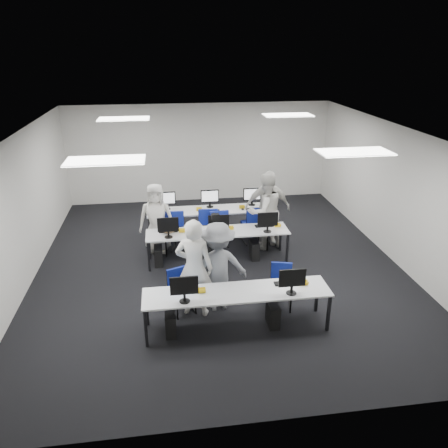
{
  "coord_description": "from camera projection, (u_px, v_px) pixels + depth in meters",
  "views": [
    {
      "loc": [
        -1.12,
        -8.71,
        4.65
      ],
      "look_at": [
        0.11,
        -0.04,
        1.0
      ],
      "focal_mm": 35.0,
      "sensor_mm": 36.0,
      "label": 1
    }
  ],
  "objects": [
    {
      "name": "room",
      "position": [
        219.0,
        202.0,
        9.32
      ],
      "size": [
        9.0,
        9.02,
        3.0
      ],
      "color": "black",
      "rests_on": "ground"
    },
    {
      "name": "ceiling_panels",
      "position": [
        218.0,
        132.0,
        8.75
      ],
      "size": [
        5.2,
        4.6,
        0.02
      ],
      "color": "white",
      "rests_on": "room"
    },
    {
      "name": "desk_front",
      "position": [
        237.0,
        294.0,
        7.44
      ],
      "size": [
        3.2,
        0.7,
        0.73
      ],
      "color": "white",
      "rests_on": "ground"
    },
    {
      "name": "desk_mid",
      "position": [
        218.0,
        233.0,
        9.82
      ],
      "size": [
        3.2,
        0.7,
        0.73
      ],
      "color": "white",
      "rests_on": "ground"
    },
    {
      "name": "desk_back",
      "position": [
        211.0,
        211.0,
        11.1
      ],
      "size": [
        3.2,
        0.7,
        0.73
      ],
      "color": "white",
      "rests_on": "ground"
    },
    {
      "name": "equipment_front",
      "position": [
        226.0,
        312.0,
        7.52
      ],
      "size": [
        2.51,
        0.41,
        1.19
      ],
      "color": "#0B409B",
      "rests_on": "desk_front"
    },
    {
      "name": "equipment_mid",
      "position": [
        210.0,
        247.0,
        9.9
      ],
      "size": [
        2.91,
        0.41,
        1.19
      ],
      "color": "white",
      "rests_on": "desk_mid"
    },
    {
      "name": "equipment_back",
      "position": [
        218.0,
        222.0,
        11.26
      ],
      "size": [
        2.91,
        0.41,
        1.19
      ],
      "color": "white",
      "rests_on": "desk_back"
    },
    {
      "name": "chair_0",
      "position": [
        182.0,
        299.0,
        8.08
      ],
      "size": [
        0.54,
        0.56,
        0.83
      ],
      "rotation": [
        0.0,
        0.0,
        0.38
      ],
      "color": "navy",
      "rests_on": "ground"
    },
    {
      "name": "chair_1",
      "position": [
        281.0,
        294.0,
        8.24
      ],
      "size": [
        0.5,
        0.53,
        0.84
      ],
      "rotation": [
        0.0,
        0.0,
        -0.24
      ],
      "color": "navy",
      "rests_on": "ground"
    },
    {
      "name": "chair_2",
      "position": [
        175.0,
        240.0,
        10.38
      ],
      "size": [
        0.49,
        0.53,
        0.96
      ],
      "rotation": [
        0.0,
        0.0,
        -0.04
      ],
      "color": "navy",
      "rests_on": "ground"
    },
    {
      "name": "chair_3",
      "position": [
        209.0,
        239.0,
        10.43
      ],
      "size": [
        0.52,
        0.56,
        0.99
      ],
      "rotation": [
        0.0,
        0.0,
        -0.06
      ],
      "color": "navy",
      "rests_on": "ground"
    },
    {
      "name": "chair_4",
      "position": [
        259.0,
        235.0,
        10.66
      ],
      "size": [
        0.55,
        0.58,
        0.93
      ],
      "rotation": [
        0.0,
        0.0,
        -0.21
      ],
      "color": "navy",
      "rests_on": "ground"
    },
    {
      "name": "chair_5",
      "position": [
        166.0,
        239.0,
        10.54
      ],
      "size": [
        0.49,
        0.52,
        0.81
      ],
      "rotation": [
        0.0,
        0.0,
        -0.25
      ],
      "color": "navy",
      "rests_on": "ground"
    },
    {
      "name": "chair_6",
      "position": [
        218.0,
        233.0,
        10.75
      ],
      "size": [
        0.51,
        0.55,
        0.97
      ],
      "rotation": [
        0.0,
        0.0,
        0.06
      ],
      "color": "navy",
      "rests_on": "ground"
    },
    {
      "name": "chair_7",
      "position": [
        252.0,
        231.0,
        10.93
      ],
      "size": [
        0.51,
        0.55,
        0.92
      ],
      "rotation": [
        0.0,
        0.0,
        0.14
      ],
      "color": "navy",
      "rests_on": "ground"
    },
    {
      "name": "handbag",
      "position": [
        169.0,
        227.0,
        9.65
      ],
      "size": [
        0.39,
        0.28,
        0.29
      ],
      "primitive_type": "ellipsoid",
      "rotation": [
        0.0,
        0.0,
        0.16
      ],
      "color": "#A47655",
      "rests_on": "desk_mid"
    },
    {
      "name": "student_0",
      "position": [
        194.0,
        268.0,
        7.77
      ],
      "size": [
        0.78,
        0.63,
        1.87
      ],
      "primitive_type": "imported",
      "rotation": [
        0.0,
        0.0,
        2.85
      ],
      "color": "silver",
      "rests_on": "ground"
    },
    {
      "name": "student_1",
      "position": [
        265.0,
        211.0,
        10.39
      ],
      "size": [
        1.08,
        0.96,
        1.87
      ],
      "primitive_type": "imported",
      "rotation": [
        0.0,
        0.0,
        3.46
      ],
      "color": "silver",
      "rests_on": "ground"
    },
    {
      "name": "student_2",
      "position": [
        156.0,
        218.0,
        10.24
      ],
      "size": [
        0.87,
        0.62,
        1.67
      ],
      "primitive_type": "imported",
      "rotation": [
        0.0,
        0.0,
        -0.11
      ],
      "color": "silver",
      "rests_on": "ground"
    },
    {
      "name": "student_3",
      "position": [
        267.0,
        208.0,
        10.63
      ],
      "size": [
        1.14,
        0.61,
        1.86
      ],
      "primitive_type": "imported",
      "rotation": [
        0.0,
        0.0,
        -0.14
      ],
      "color": "silver",
      "rests_on": "ground"
    },
    {
      "name": "photographer",
      "position": [
        218.0,
        267.0,
        7.98
      ],
      "size": [
        1.17,
        0.74,
        1.72
      ],
      "primitive_type": "imported",
      "rotation": [
        0.0,
        0.0,
        3.24
      ],
      "color": "slate",
      "rests_on": "ground"
    },
    {
      "name": "dslr_camera",
      "position": [
        215.0,
        217.0,
        7.79
      ],
      "size": [
        0.16,
        0.19,
        0.1
      ],
      "primitive_type": "cube",
      "rotation": [
        0.0,
        0.0,
        3.24
      ],
      "color": "black",
      "rests_on": "photographer"
    }
  ]
}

